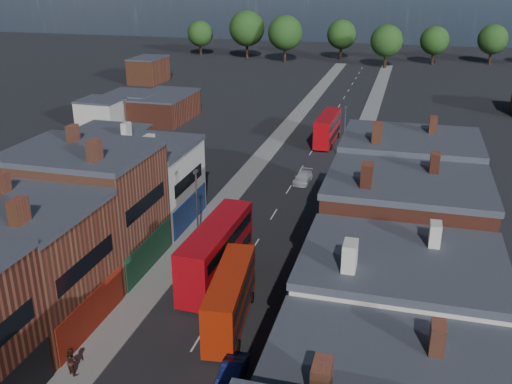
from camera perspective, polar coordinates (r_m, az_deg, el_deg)
The scene contains 12 objects.
pavement_west at distance 74.42m, azimuth -1.27°, elevation 1.32°, with size 3.00×200.00×0.12m, color gray.
pavement_east at distance 72.04m, azimuth 8.70°, elevation 0.36°, with size 3.00×200.00×0.12m, color gray.
lamp_post_2 at distance 54.71m, azimuth -5.93°, elevation -1.22°, with size 0.25×0.70×8.12m.
lamp_post_3 at distance 80.20m, azimuth 8.84°, elevation 6.04°, with size 0.25×0.70×8.12m.
bus_0 at distance 49.90m, azimuth -3.98°, elevation -5.88°, with size 3.35×12.19×5.23m.
bus_1 at distance 44.14m, azimuth -2.59°, elevation -10.48°, with size 3.47×10.33×4.37m.
bus_2 at distance 90.13m, azimuth 7.16°, elevation 6.38°, with size 2.97×10.74×4.60m.
car_1 at distance 39.67m, azimuth -2.46°, elevation -17.69°, with size 1.42×4.08×1.34m, color #131A54.
car_2 at distance 57.36m, azimuth -2.98°, elevation -4.48°, with size 2.08×4.51×1.25m, color black.
car_3 at distance 73.39m, azimuth 4.71°, elevation 1.45°, with size 1.86×4.57×1.32m, color white.
ped_1 at distance 41.82m, azimuth -17.95°, elevation -15.78°, with size 0.96×0.53×1.97m, color #402119.
ped_3 at distance 46.56m, azimuth 5.93°, elevation -10.65°, with size 1.08×0.49×1.84m, color #57544A.
Camera 1 is at (13.43, -16.96, 25.71)m, focal length 40.00 mm.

